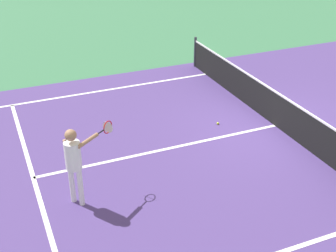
{
  "coord_description": "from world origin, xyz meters",
  "views": [
    {
      "loc": [
        9.03,
        -6.97,
        5.82
      ],
      "look_at": [
        0.64,
        -3.41,
        1.0
      ],
      "focal_mm": 49.37,
      "sensor_mm": 36.0,
      "label": 1
    }
  ],
  "objects": [
    {
      "name": "ground_plane",
      "position": [
        0.0,
        0.0,
        0.0
      ],
      "size": [
        60.0,
        60.0,
        0.0
      ],
      "primitive_type": "plane",
      "color": "#38724C"
    },
    {
      "name": "court_surface_inbounds",
      "position": [
        0.0,
        0.0,
        0.0
      ],
      "size": [
        10.62,
        24.4,
        0.0
      ],
      "primitive_type": "cube",
      "color": "#4C387A",
      "rests_on": "ground_plane"
    },
    {
      "name": "line_sideline_left",
      "position": [
        -4.11,
        -5.95,
        0.0
      ],
      "size": [
        0.1,
        11.89,
        0.01
      ],
      "primitive_type": "cube",
      "color": "white",
      "rests_on": "ground_plane"
    },
    {
      "name": "line_service_near",
      "position": [
        0.0,
        -6.4,
        0.0
      ],
      "size": [
        8.22,
        0.1,
        0.01
      ],
      "primitive_type": "cube",
      "color": "white",
      "rests_on": "ground_plane"
    },
    {
      "name": "line_center_service",
      "position": [
        0.0,
        -3.2,
        0.0
      ],
      "size": [
        0.1,
        6.4,
        0.01
      ],
      "primitive_type": "cube",
      "color": "white",
      "rests_on": "ground_plane"
    },
    {
      "name": "net",
      "position": [
        0.0,
        0.0,
        0.49
      ],
      "size": [
        10.0,
        0.09,
        1.07
      ],
      "color": "#33383D",
      "rests_on": "ground_plane"
    },
    {
      "name": "player_near",
      "position": [
        1.26,
        -5.66,
        1.06
      ],
      "size": [
        0.69,
        1.12,
        1.7
      ],
      "color": "white",
      "rests_on": "ground_plane"
    },
    {
      "name": "tennis_ball_near_net",
      "position": [
        -0.66,
        -1.39,
        0.03
      ],
      "size": [
        0.07,
        0.07,
        0.07
      ],
      "primitive_type": "sphere",
      "color": "#CCE033",
      "rests_on": "ground_plane"
    }
  ]
}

